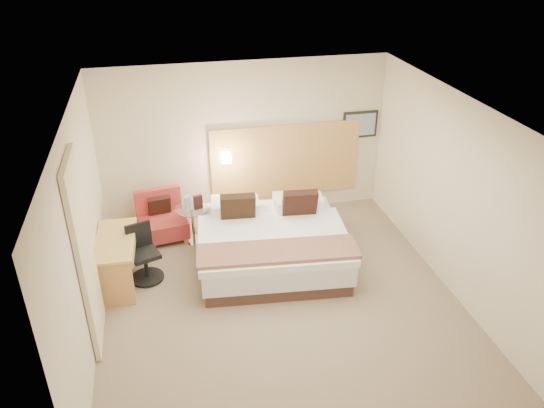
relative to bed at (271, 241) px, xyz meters
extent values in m
cube|color=#806D56|center=(-0.10, -0.92, -0.35)|extent=(4.80, 5.00, 0.02)
cube|color=white|center=(-0.10, -0.92, 2.37)|extent=(4.80, 5.00, 0.02)
cube|color=beige|center=(-0.10, 1.59, 1.01)|extent=(4.80, 0.02, 2.70)
cube|color=beige|center=(-0.10, -3.43, 1.01)|extent=(4.80, 0.02, 2.70)
cube|color=beige|center=(-2.51, -0.92, 1.01)|extent=(0.02, 5.00, 2.70)
cube|color=beige|center=(2.31, -0.92, 1.01)|extent=(0.02, 5.00, 2.70)
cube|color=tan|center=(0.60, 1.55, 0.61)|extent=(2.60, 0.04, 1.30)
cube|color=black|center=(1.92, 1.56, 1.16)|extent=(0.62, 0.03, 0.47)
cube|color=gray|center=(1.92, 1.54, 1.16)|extent=(0.54, 0.01, 0.39)
cylinder|color=silver|center=(-0.45, 1.50, 0.81)|extent=(0.02, 0.12, 0.02)
cube|color=#FDECC6|center=(-0.45, 1.44, 0.81)|extent=(0.15, 0.15, 0.15)
cube|color=beige|center=(-2.46, -1.17, 0.88)|extent=(0.06, 0.90, 2.42)
cylinder|color=#95BDE7|center=(-1.18, 0.84, 0.36)|extent=(0.08, 0.08, 0.21)
cylinder|color=#90BCDF|center=(-1.14, 0.89, 0.36)|extent=(0.08, 0.08, 0.21)
cube|color=black|center=(-1.00, 0.81, 0.37)|extent=(0.15, 0.09, 0.23)
cube|color=#452A22|center=(0.00, 0.00, -0.25)|extent=(2.23, 2.23, 0.19)
cube|color=silver|center=(0.00, 0.00, 0.00)|extent=(2.29, 2.29, 0.31)
cube|color=white|center=(-0.03, -0.30, 0.21)|extent=(2.30, 1.72, 0.10)
cube|color=white|center=(-0.42, 0.82, 0.25)|extent=(0.77, 0.47, 0.19)
cube|color=silver|center=(0.58, 0.72, 0.25)|extent=(0.77, 0.47, 0.19)
cube|color=white|center=(-0.45, 0.55, 0.36)|extent=(0.77, 0.47, 0.19)
cube|color=white|center=(0.55, 0.45, 0.36)|extent=(0.77, 0.47, 0.19)
cube|color=black|center=(-0.44, 0.33, 0.44)|extent=(0.55, 0.33, 0.54)
cube|color=black|center=(0.50, 0.24, 0.44)|extent=(0.55, 0.33, 0.54)
cube|color=#DC572D|center=(-0.07, -0.71, 0.29)|extent=(2.25, 0.79, 0.05)
cube|color=#B57855|center=(-1.83, 0.71, -0.30)|extent=(0.08, 0.08, 0.09)
cube|color=#AD6D51|center=(-1.24, 0.80, -0.30)|extent=(0.08, 0.08, 0.09)
cube|color=#A98B4F|center=(-1.91, 1.23, -0.30)|extent=(0.08, 0.08, 0.09)
cube|color=tan|center=(-1.32, 1.32, -0.30)|extent=(0.08, 0.08, 0.09)
cube|color=maroon|center=(-1.57, 1.01, -0.11)|extent=(0.83, 0.75, 0.28)
cube|color=#B43130|center=(-1.61, 1.28, 0.23)|extent=(0.75, 0.22, 0.42)
cube|color=black|center=(-1.60, 1.18, 0.17)|extent=(0.38, 0.23, 0.37)
cylinder|color=white|center=(-1.10, 0.83, -0.33)|extent=(0.45, 0.45, 0.02)
cylinder|color=#BBBDC1|center=(-1.10, 0.83, -0.05)|extent=(0.05, 0.05, 0.55)
cylinder|color=silver|center=(-1.10, 0.83, 0.24)|extent=(0.66, 0.66, 0.01)
cube|color=gold|center=(-2.23, -0.06, 0.36)|extent=(0.59, 1.19, 0.04)
cube|color=tan|center=(-2.26, -0.60, 0.00)|extent=(0.49, 0.06, 0.69)
cube|color=tan|center=(-2.21, 0.48, 0.00)|extent=(0.49, 0.06, 0.69)
cube|color=#B29A46|center=(-2.19, -0.06, 0.29)|extent=(0.49, 1.11, 0.10)
cylinder|color=black|center=(-1.86, -0.07, -0.32)|extent=(0.60, 0.60, 0.04)
cylinder|color=black|center=(-1.86, -0.07, -0.11)|extent=(0.07, 0.07, 0.37)
cube|color=black|center=(-1.86, -0.07, 0.09)|extent=(0.49, 0.49, 0.06)
cube|color=black|center=(-1.92, 0.10, 0.32)|extent=(0.36, 0.16, 0.38)
camera|label=1|loc=(-1.48, -6.59, 4.28)|focal=35.00mm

